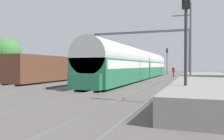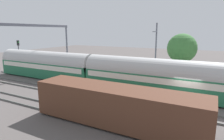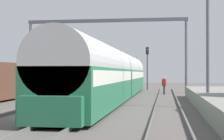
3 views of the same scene
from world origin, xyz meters
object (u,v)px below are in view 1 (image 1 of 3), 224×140
at_px(railway_signal_far, 167,58).
at_px(person_crossing, 174,71).
at_px(railway_signal_near, 186,31).
at_px(freight_car, 51,69).
at_px(catenary_gantry, 139,42).
at_px(passenger_train, 139,64).

bearing_deg(railway_signal_far, person_crossing, -78.40).
bearing_deg(railway_signal_near, person_crossing, 95.78).
relative_size(person_crossing, railway_signal_near, 0.33).
bearing_deg(railway_signal_near, freight_car, 142.45).
distance_m(freight_car, catenary_gantry, 18.98).
xyz_separation_m(passenger_train, railway_signal_near, (6.65, -19.60, 1.37)).
bearing_deg(railway_signal_far, railway_signal_near, -82.54).
distance_m(freight_car, railway_signal_far, 26.69).
bearing_deg(catenary_gantry, railway_signal_near, -73.13).
distance_m(passenger_train, catenary_gantry, 10.42).
relative_size(freight_car, catenary_gantry, 0.75).
xyz_separation_m(freight_car, railway_signal_near, (15.21, -11.70, 1.87)).
height_order(railway_signal_far, catenary_gantry, catenary_gantry).
bearing_deg(catenary_gantry, railway_signal_far, 60.52).
xyz_separation_m(passenger_train, catenary_gantry, (-2.14, 9.39, 3.97)).
height_order(person_crossing, railway_signal_near, railway_signal_near).
relative_size(passenger_train, catenary_gantry, 1.91).
bearing_deg(person_crossing, catenary_gantry, -0.75).
xyz_separation_m(railway_signal_near, catenary_gantry, (-8.79, 28.99, 2.60)).
height_order(freight_car, catenary_gantry, catenary_gantry).
bearing_deg(person_crossing, freight_car, 74.40).
distance_m(freight_car, person_crossing, 18.97).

